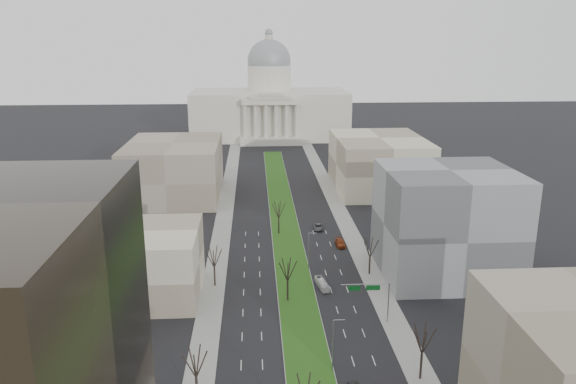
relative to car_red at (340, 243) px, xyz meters
name	(u,v)px	position (x,y,z in m)	size (l,w,h in m)	color
ground	(286,234)	(-13.31, 10.03, -0.79)	(600.00, 600.00, 0.00)	black
median	(286,234)	(-13.31, 9.02, -0.69)	(8.00, 222.03, 0.20)	#999993
sidewalk_left	(216,272)	(-30.81, -14.97, -0.72)	(5.00, 330.00, 0.15)	gray
sidewalk_right	(368,269)	(4.19, -14.97, -0.72)	(5.00, 330.00, 0.15)	gray
capitol	(270,106)	(-13.31, 159.62, 15.51)	(80.00, 46.00, 55.00)	beige
building_beige_left	(136,263)	(-46.31, -24.97, 6.21)	(26.00, 22.00, 14.00)	gray
building_grey_right	(446,223)	(20.69, -17.97, 11.21)	(28.00, 26.00, 24.00)	#5B5E60
building_far_left	(174,169)	(-48.31, 50.03, 8.21)	(30.00, 40.00, 18.00)	gray
building_far_right	(379,163)	(21.69, 55.03, 8.21)	(30.00, 40.00, 18.00)	gray
tree_left_mid	(195,361)	(-30.51, -61.97, 6.21)	(5.40, 5.40, 9.72)	black
tree_left_far	(214,256)	(-30.51, -21.97, 6.05)	(5.28, 5.28, 9.50)	black
tree_right_mid	(423,338)	(3.89, -57.97, 6.36)	(5.52, 5.52, 9.94)	black
tree_right_far	(370,247)	(3.89, -17.97, 5.74)	(5.04, 5.04, 9.07)	black
tree_median_b	(288,269)	(-15.31, -29.97, 6.21)	(5.40, 5.40, 9.72)	black
tree_median_c	(279,209)	(-15.31, 10.03, 6.21)	(5.40, 5.40, 9.72)	black
streetlamp_median_b	(333,344)	(-9.55, -54.97, 4.02)	(1.90, 0.20, 9.16)	gray
streetlamp_median_c	(309,251)	(-9.55, -14.97, 4.02)	(1.90, 0.20, 9.16)	gray
mast_arm_signs	(374,293)	(0.18, -39.94, 5.32)	(9.12, 0.24, 8.09)	gray
car_red	(340,243)	(0.00, 0.00, 0.00)	(2.22, 5.45, 1.58)	maroon
car_grey_far	(318,227)	(-4.22, 12.68, -0.07)	(2.39, 5.18, 1.44)	#4C5154
box_van	(322,284)	(-7.59, -24.28, 0.10)	(1.50, 6.41, 1.78)	white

